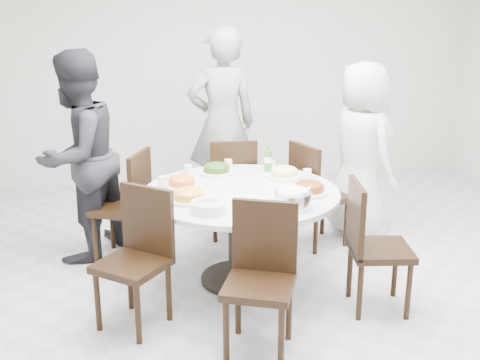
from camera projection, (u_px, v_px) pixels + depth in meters
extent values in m
cube|color=#B5B4B9|center=(287.00, 290.00, 4.63)|extent=(6.00, 6.00, 0.01)
cube|color=silver|center=(226.00, 64.00, 7.04)|extent=(6.00, 0.01, 2.80)
cylinder|color=silver|center=(241.00, 236.00, 4.69)|extent=(1.50, 1.50, 0.75)
cube|color=black|center=(320.00, 194.00, 5.37)|extent=(0.54, 0.54, 0.95)
cube|color=black|center=(231.00, 186.00, 5.58)|extent=(0.44, 0.44, 0.95)
cube|color=black|center=(120.00, 206.00, 5.07)|extent=(0.55, 0.55, 0.95)
cube|color=black|center=(132.00, 262.00, 4.01)|extent=(0.59, 0.59, 0.95)
cube|color=black|center=(259.00, 283.00, 3.71)|extent=(0.55, 0.55, 0.95)
cube|color=black|center=(381.00, 247.00, 4.24)|extent=(0.48, 0.48, 0.95)
imported|color=silver|center=(361.00, 150.00, 5.52)|extent=(0.73, 0.91, 1.62)
imported|color=black|center=(222.00, 125.00, 5.93)|extent=(0.73, 0.52, 1.91)
imported|color=black|center=(78.00, 157.00, 5.01)|extent=(1.04, 1.09, 1.77)
cylinder|color=white|center=(217.00, 170.00, 5.00)|extent=(0.28, 0.28, 0.07)
cylinder|color=white|center=(284.00, 173.00, 4.89)|extent=(0.28, 0.28, 0.08)
cylinder|color=white|center=(182.00, 183.00, 4.65)|extent=(0.26, 0.26, 0.07)
cylinder|color=white|center=(309.00, 189.00, 4.50)|extent=(0.29, 0.29, 0.07)
cylinder|color=white|center=(189.00, 196.00, 4.33)|extent=(0.29, 0.29, 0.08)
cylinder|color=silver|center=(293.00, 200.00, 4.20)|extent=(0.27, 0.27, 0.11)
cylinder|color=white|center=(209.00, 207.00, 4.12)|extent=(0.25, 0.25, 0.08)
cylinder|color=#3D7B31|center=(268.00, 158.00, 5.06)|extent=(0.07, 0.07, 0.23)
cylinder|color=white|center=(229.00, 165.00, 5.14)|extent=(0.07, 0.07, 0.08)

